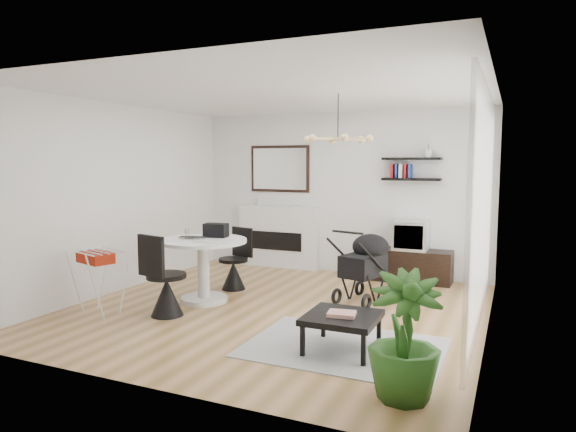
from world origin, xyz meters
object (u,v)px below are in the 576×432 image
at_px(stroller, 365,269).
at_px(tv_console, 408,265).
at_px(drying_rack, 100,281).
at_px(coffee_table, 342,319).
at_px(dining_table, 203,261).
at_px(potted_plant, 404,336).
at_px(crt_tv, 411,235).
at_px(fireplace, 278,229).

bearing_deg(stroller, tv_console, 93.12).
relative_size(drying_rack, stroller, 0.79).
height_order(stroller, coffee_table, stroller).
height_order(tv_console, dining_table, dining_table).
height_order(coffee_table, potted_plant, potted_plant).
height_order(drying_rack, stroller, stroller).
bearing_deg(crt_tv, fireplace, 175.85).
bearing_deg(crt_tv, potted_plant, -80.07).
distance_m(dining_table, stroller, 2.17).
bearing_deg(fireplace, stroller, -37.80).
xyz_separation_m(tv_console, dining_table, (-2.27, -2.32, 0.31)).
xyz_separation_m(stroller, potted_plant, (1.06, -2.69, 0.08)).
bearing_deg(fireplace, potted_plant, -54.16).
height_order(drying_rack, coffee_table, drying_rack).
xyz_separation_m(fireplace, coffee_table, (2.32, -3.48, -0.35)).
distance_m(dining_table, potted_plant, 3.51).
xyz_separation_m(drying_rack, stroller, (2.81, 1.92, 0.01)).
bearing_deg(drying_rack, stroller, 51.27).
distance_m(drying_rack, potted_plant, 3.95).
relative_size(stroller, potted_plant, 0.99).
distance_m(tv_console, drying_rack, 4.56).
bearing_deg(coffee_table, tv_console, 89.83).
xyz_separation_m(tv_console, potted_plant, (0.75, -4.09, 0.26)).
relative_size(fireplace, potted_plant, 2.12).
relative_size(crt_tv, stroller, 0.51).
xyz_separation_m(crt_tv, drying_rack, (-3.15, -3.32, -0.31)).
bearing_deg(dining_table, crt_tv, 45.10).
distance_m(crt_tv, potted_plant, 4.16).
bearing_deg(dining_table, tv_console, 45.61).
height_order(tv_console, stroller, stroller).
bearing_deg(stroller, drying_rack, -130.26).
xyz_separation_m(dining_table, stroller, (1.97, 0.92, -0.12)).
bearing_deg(tv_console, potted_plant, -79.57).
distance_m(crt_tv, dining_table, 3.27).
relative_size(tv_console, crt_tv, 2.58).
distance_m(crt_tv, coffee_table, 3.33).
distance_m(tv_console, potted_plant, 4.17).
xyz_separation_m(coffee_table, potted_plant, (0.76, -0.79, 0.18)).
height_order(dining_table, drying_rack, dining_table).
height_order(fireplace, drying_rack, fireplace).
relative_size(fireplace, drying_rack, 2.70).
xyz_separation_m(fireplace, dining_table, (0.05, -2.49, -0.13)).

